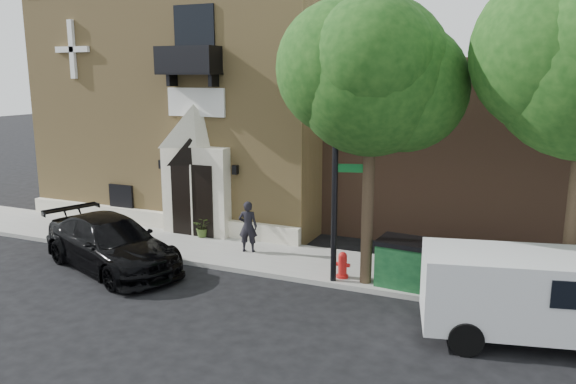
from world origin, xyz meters
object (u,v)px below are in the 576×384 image
(cargo_van, at_px, (546,295))
(pedestrian_near, at_px, (248,227))
(dumpster, at_px, (414,263))
(black_sedan, at_px, (111,243))
(fire_hydrant, at_px, (342,265))
(street_sign, at_px, (336,171))

(cargo_van, bearing_deg, pedestrian_near, 149.57)
(dumpster, height_order, pedestrian_near, pedestrian_near)
(black_sedan, relative_size, fire_hydrant, 7.21)
(black_sedan, xyz_separation_m, dumpster, (8.87, 1.84, 0.01))
(street_sign, xyz_separation_m, fire_hydrant, (0.15, 0.31, -2.77))
(fire_hydrant, distance_m, pedestrian_near, 3.78)
(dumpster, bearing_deg, pedestrian_near, 175.24)
(street_sign, height_order, pedestrian_near, street_sign)
(fire_hydrant, bearing_deg, black_sedan, -166.11)
(dumpster, bearing_deg, cargo_van, -25.27)
(cargo_van, bearing_deg, dumpster, 137.18)
(cargo_van, relative_size, street_sign, 0.84)
(cargo_van, distance_m, street_sign, 5.98)
(fire_hydrant, height_order, pedestrian_near, pedestrian_near)
(pedestrian_near, bearing_deg, street_sign, 142.22)
(fire_hydrant, distance_m, dumpster, 2.03)
(pedestrian_near, bearing_deg, black_sedan, 24.06)
(pedestrian_near, bearing_deg, dumpster, 154.59)
(street_sign, distance_m, fire_hydrant, 2.79)
(black_sedan, distance_m, fire_hydrant, 7.08)
(black_sedan, relative_size, dumpster, 2.67)
(street_sign, relative_size, fire_hydrant, 8.20)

